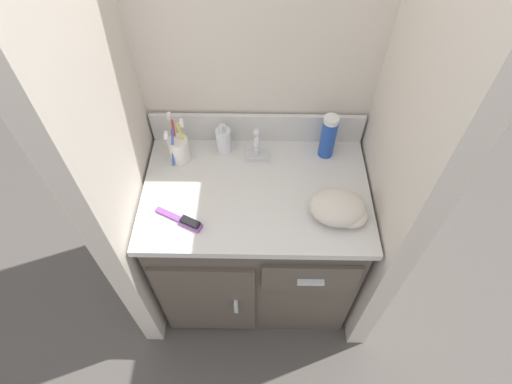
% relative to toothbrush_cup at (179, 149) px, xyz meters
% --- Properties ---
extents(ground_plane, '(6.00, 6.00, 0.00)m').
position_rel_toothbrush_cup_xyz_m(ground_plane, '(0.30, -0.15, -0.82)').
color(ground_plane, '#4C4742').
extents(wall_back, '(1.03, 0.08, 2.20)m').
position_rel_toothbrush_cup_xyz_m(wall_back, '(0.30, 0.17, 0.28)').
color(wall_back, beige).
rests_on(wall_back, ground_plane).
extents(wall_left, '(0.08, 0.63, 2.20)m').
position_rel_toothbrush_cup_xyz_m(wall_left, '(-0.17, -0.15, 0.28)').
color(wall_left, beige).
rests_on(wall_left, ground_plane).
extents(wall_right, '(0.08, 0.63, 2.20)m').
position_rel_toothbrush_cup_xyz_m(wall_right, '(0.78, -0.15, 0.28)').
color(wall_right, beige).
rests_on(wall_right, ground_plane).
extents(vanity, '(0.85, 0.57, 0.76)m').
position_rel_toothbrush_cup_xyz_m(vanity, '(0.30, -0.16, -0.42)').
color(vanity, brown).
rests_on(vanity, ground_plane).
extents(backsplash, '(0.85, 0.02, 0.13)m').
position_rel_toothbrush_cup_xyz_m(backsplash, '(0.30, 0.12, 0.01)').
color(backsplash, silver).
rests_on(backsplash, vanity).
extents(sink_faucet, '(0.09, 0.09, 0.14)m').
position_rel_toothbrush_cup_xyz_m(sink_faucet, '(0.30, 0.01, -0.01)').
color(sink_faucet, silver).
rests_on(sink_faucet, vanity).
extents(toothbrush_cup, '(0.08, 0.10, 0.21)m').
position_rel_toothbrush_cup_xyz_m(toothbrush_cup, '(0.00, 0.00, 0.00)').
color(toothbrush_cup, white).
rests_on(toothbrush_cup, vanity).
extents(soap_dispenser, '(0.06, 0.06, 0.14)m').
position_rel_toothbrush_cup_xyz_m(soap_dispenser, '(0.17, 0.05, -0.00)').
color(soap_dispenser, white).
rests_on(soap_dispenser, vanity).
extents(shaving_cream_can, '(0.06, 0.06, 0.19)m').
position_rel_toothbrush_cup_xyz_m(shaving_cream_can, '(0.58, 0.04, 0.04)').
color(shaving_cream_can, '#234CB2').
rests_on(shaving_cream_can, vanity).
extents(hairbrush, '(0.18, 0.11, 0.03)m').
position_rel_toothbrush_cup_xyz_m(hairbrush, '(0.05, -0.31, -0.05)').
color(hairbrush, purple).
rests_on(hairbrush, vanity).
extents(hand_towel, '(0.20, 0.16, 0.09)m').
position_rel_toothbrush_cup_xyz_m(hand_towel, '(0.60, -0.27, -0.02)').
color(hand_towel, beige).
rests_on(hand_towel, vanity).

